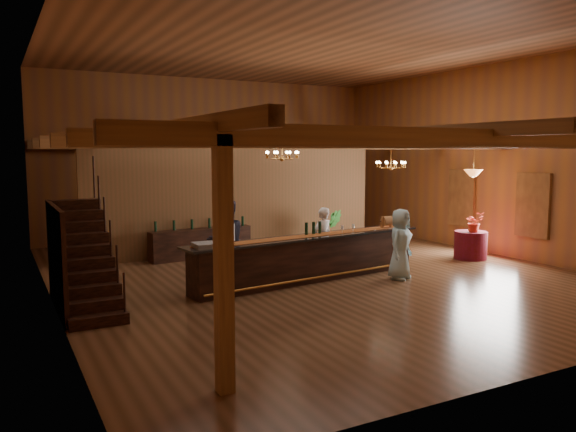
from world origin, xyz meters
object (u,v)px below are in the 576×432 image
backbar_shelf (201,243)px  chandelier_left (282,155)px  staff_second (227,241)px  tasting_bar (310,258)px  chandelier_right (391,164)px  floor_plant (331,230)px  raffle_drum (386,221)px  pendant_lamp (473,173)px  round_table (471,245)px  bartender (322,240)px  beverage_dispenser (229,231)px  guest (400,244)px

backbar_shelf → chandelier_left: bearing=-78.6°
chandelier_left → staff_second: 2.44m
tasting_bar → chandelier_left: bearing=108.9°
chandelier_right → floor_plant: bearing=110.7°
raffle_drum → pendant_lamp: 3.12m
round_table → staff_second: staff_second is taller
tasting_bar → pendant_lamp: (5.30, 0.17, 1.87)m
backbar_shelf → bartender: (2.09, -3.14, 0.39)m
round_table → pendant_lamp: pendant_lamp is taller
chandelier_left → staff_second: size_ratio=0.42×
pendant_lamp → chandelier_left: bearing=174.5°
chandelier_left → bartender: 2.39m
tasting_bar → chandelier_right: size_ratio=7.92×
floor_plant → chandelier_left: bearing=-140.0°
backbar_shelf → staff_second: bearing=-104.5°
beverage_dispenser → floor_plant: size_ratio=0.48×
pendant_lamp → guest: size_ratio=0.54×
bartender → staff_second: bearing=-12.3°
pendant_lamp → floor_plant: (-2.71, 3.02, -1.78)m
backbar_shelf → tasting_bar: bearing=-76.9°
floor_plant → guest: bearing=-99.1°
backbar_shelf → staff_second: 3.26m
backbar_shelf → bartender: 3.79m
raffle_drum → staff_second: size_ratio=0.18×
beverage_dispenser → pendant_lamp: 7.50m
tasting_bar → backbar_shelf: tasting_bar is taller
bartender → staff_second: staff_second is taller
chandelier_left → staff_second: bearing=-177.9°
beverage_dispenser → backbar_shelf: bearing=79.1°
beverage_dispenser → round_table: bearing=3.0°
floor_plant → raffle_drum: bearing=-93.4°
tasting_bar → raffle_drum: size_ratio=18.64×
raffle_drum → bartender: 1.75m
staff_second → bartender: bearing=174.9°
tasting_bar → chandelier_right: bearing=13.7°
backbar_shelf → round_table: 7.58m
backbar_shelf → pendant_lamp: 7.83m
pendant_lamp → guest: bearing=-162.7°
round_table → bartender: bearing=173.3°
raffle_drum → staff_second: 4.25m
chandelier_right → floor_plant: (-0.72, 1.92, -2.01)m
round_table → chandelier_right: 3.20m
backbar_shelf → floor_plant: size_ratio=2.38×
chandelier_left → floor_plant: (2.94, 2.47, -2.29)m
round_table → chandelier_left: 6.22m
guest → staff_second: bearing=130.0°
bartender → chandelier_right: bearing=179.5°
raffle_drum → backbar_shelf: 5.24m
floor_plant → round_table: bearing=-48.0°
tasting_bar → pendant_lamp: 5.63m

